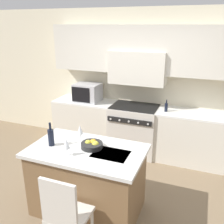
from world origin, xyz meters
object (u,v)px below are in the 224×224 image
at_px(island_chair, 65,213).
at_px(fruit_bowl, 92,145).
at_px(wine_glass_far, 80,130).
at_px(wine_glass_near, 66,144).
at_px(range_stove, 134,129).
at_px(oil_bottle_on_counter, 166,107).
at_px(microwave, 88,92).
at_px(wine_bottle, 51,137).

height_order(island_chair, fruit_bowl, fruit_bowl).
bearing_deg(wine_glass_far, fruit_bowl, -30.07).
bearing_deg(wine_glass_near, fruit_bowl, 55.63).
relative_size(range_stove, fruit_bowl, 3.40).
bearing_deg(range_stove, oil_bottle_on_counter, -5.43).
bearing_deg(fruit_bowl, wine_glass_far, 149.93).
relative_size(wine_glass_near, fruit_bowl, 0.78).
distance_m(microwave, wine_bottle, 1.95).
bearing_deg(range_stove, wine_glass_near, -96.83).
bearing_deg(wine_glass_near, oil_bottle_on_counter, 67.07).
height_order(microwave, wine_glass_far, microwave).
xyz_separation_m(island_chair, wine_glass_far, (-0.31, 0.95, 0.50)).
relative_size(microwave, wine_glass_far, 2.25).
bearing_deg(island_chair, wine_glass_far, 108.09).
bearing_deg(wine_bottle, range_stove, 73.20).
distance_m(range_stove, island_chair, 2.56).
bearing_deg(microwave, wine_glass_far, -66.75).
distance_m(wine_glass_far, fruit_bowl, 0.30).
bearing_deg(wine_glass_near, wine_glass_far, 96.13).
bearing_deg(wine_glass_far, microwave, 113.25).
height_order(wine_glass_near, wine_glass_far, same).
bearing_deg(island_chair, range_stove, 90.43).
bearing_deg(island_chair, oil_bottle_on_counter, 77.05).
distance_m(range_stove, wine_glass_near, 2.14).
height_order(range_stove, fruit_bowl, fruit_bowl).
bearing_deg(wine_glass_far, oil_bottle_on_counter, 60.39).
relative_size(island_chair, oil_bottle_on_counter, 4.76).
bearing_deg(oil_bottle_on_counter, island_chair, -102.95).
xyz_separation_m(fruit_bowl, oil_bottle_on_counter, (0.64, 1.70, 0.06)).
bearing_deg(microwave, island_chair, -68.60).
distance_m(microwave, oil_bottle_on_counter, 1.59).
bearing_deg(range_stove, island_chair, -89.57).
relative_size(range_stove, wine_glass_near, 4.33).
relative_size(microwave, oil_bottle_on_counter, 2.30).
xyz_separation_m(island_chair, fruit_bowl, (-0.07, 0.81, 0.39)).
distance_m(wine_bottle, fruit_bowl, 0.54).
xyz_separation_m(range_stove, fruit_bowl, (-0.05, -1.75, 0.48)).
bearing_deg(wine_glass_far, wine_bottle, -135.88).
height_order(range_stove, wine_bottle, wine_bottle).
height_order(range_stove, island_chair, island_chair).
distance_m(wine_bottle, wine_glass_near, 0.36).
bearing_deg(island_chair, wine_bottle, 131.01).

